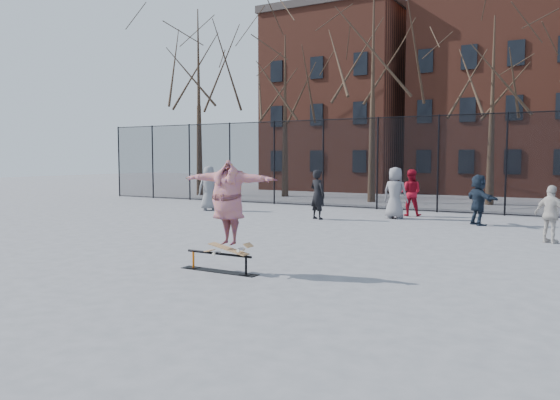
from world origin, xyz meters
The scene contains 13 objects.
ground centered at (0.00, 0.00, 0.00)m, with size 100.00×100.00×0.00m, color slate.
skate_rail centered at (0.36, -0.92, 0.15)m, with size 1.74×0.27×0.38m.
skateboard centered at (0.60, -0.92, 0.44)m, with size 0.93×0.22×0.11m, color #9F693F, non-canonical shape.
skater centered at (0.60, -0.92, 1.32)m, with size 2.03×0.55×1.65m, color #473A92.
bystander_grey centered at (-7.44, 8.98, 0.95)m, with size 0.93×0.60×1.90m, color slate.
bystander_black centered at (-1.98, 8.31, 0.91)m, with size 0.66×0.43×1.81m, color black.
bystander_red centered at (0.64, 11.09, 0.90)m, with size 0.88×0.68×1.80m, color maroon.
bystander_white centered at (5.82, 6.37, 0.77)m, with size 0.90×0.38×1.54m, color beige.
bystander_navy centered at (3.44, 9.44, 0.85)m, with size 1.58×0.50×1.70m, color #182230.
bystander_extra centered at (0.42, 9.90, 0.95)m, with size 0.93×0.61×1.91m, color slate.
fence centered at (-0.01, 13.00, 2.05)m, with size 34.03×0.07×4.00m.
tree_row centered at (-0.25, 17.15, 7.36)m, with size 33.66×7.46×10.67m.
rowhouses centered at (0.72, 26.00, 6.06)m, with size 29.00×7.00×13.00m.
Camera 1 is at (6.78, -9.58, 2.28)m, focal length 35.00 mm.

